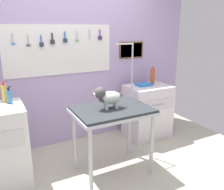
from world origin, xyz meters
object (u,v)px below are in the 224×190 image
Objects in this scene: grooming_table at (113,116)px; cabinet_right at (147,111)px; dog at (107,97)px; shampoo_bottle at (9,96)px; soda_bottle at (153,76)px; grooming_arm at (131,104)px.

cabinet_right is at bearing 33.16° from grooming_table.
grooming_table is at bearing -21.24° from dog.
dog is 1.88× the size of shampoo_bottle.
shampoo_bottle is 0.68× the size of soda_bottle.
soda_bottle is (1.10, 0.71, 0.24)m from grooming_table.
grooming_table is 0.58m from grooming_arm.
grooming_arm is at bearing 31.29° from dog.
soda_bottle is (0.13, 0.07, 0.56)m from cabinet_right.
shampoo_bottle is at bearing 157.69° from dog.
dog is (-0.52, -0.32, 0.25)m from grooming_arm.
cabinet_right is at bearing 5.78° from shampoo_bottle.
grooming_arm is at bearing -149.87° from soda_bottle.
grooming_arm is at bearing -3.54° from shampoo_bottle.
grooming_table is at bearing -143.91° from grooming_arm.
cabinet_right reaches higher than grooming_table.
cabinet_right is 2.98× the size of soda_bottle.
cabinet_right is (0.98, 0.64, -0.32)m from grooming_table.
soda_bottle is (1.16, 0.69, 0.01)m from dog.
grooming_arm is 1.55m from shampoo_bottle.
grooming_arm reaches higher than grooming_table.
dog is at bearing 158.76° from grooming_table.
dog is at bearing -149.18° from cabinet_right.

